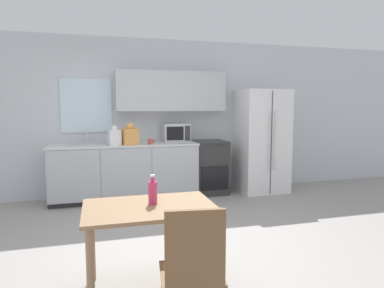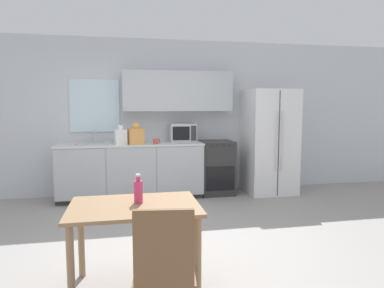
# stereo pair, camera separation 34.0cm
# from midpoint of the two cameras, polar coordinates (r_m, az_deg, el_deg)

# --- Properties ---
(ground_plane) EXTENTS (12.00, 12.00, 0.00)m
(ground_plane) POSITION_cam_midpoint_polar(r_m,az_deg,el_deg) (4.10, -2.38, -15.78)
(ground_plane) COLOR gray
(wall_back) EXTENTS (12.00, 0.38, 2.70)m
(wall_back) POSITION_cam_midpoint_polar(r_m,az_deg,el_deg) (6.06, -5.02, 5.21)
(wall_back) COLOR silver
(wall_back) RESTS_ON ground_plane
(kitchen_counter) EXTENTS (2.39, 0.65, 0.93)m
(kitchen_counter) POSITION_cam_midpoint_polar(r_m,az_deg,el_deg) (5.81, -8.43, -4.41)
(kitchen_counter) COLOR #333333
(kitchen_counter) RESTS_ON ground_plane
(oven_range) EXTENTS (0.57, 0.60, 0.94)m
(oven_range) POSITION_cam_midpoint_polar(r_m,az_deg,el_deg) (6.08, 5.62, -3.90)
(oven_range) COLOR #2D2D2D
(oven_range) RESTS_ON ground_plane
(refrigerator) EXTENTS (0.83, 0.80, 1.83)m
(refrigerator) POSITION_cam_midpoint_polar(r_m,az_deg,el_deg) (6.29, 14.29, 0.41)
(refrigerator) COLOR white
(refrigerator) RESTS_ON ground_plane
(kitchen_sink) EXTENTS (0.56, 0.44, 0.22)m
(kitchen_sink) POSITION_cam_midpoint_polar(r_m,az_deg,el_deg) (5.75, -14.36, 0.14)
(kitchen_sink) COLOR #B7BABC
(kitchen_sink) RESTS_ON kitchen_counter
(microwave) EXTENTS (0.45, 0.34, 0.32)m
(microwave) POSITION_cam_midpoint_polar(r_m,az_deg,el_deg) (5.95, 0.06, 1.92)
(microwave) COLOR #B7BABC
(microwave) RESTS_ON kitchen_counter
(coffee_mug) EXTENTS (0.11, 0.08, 0.09)m
(coffee_mug) POSITION_cam_midpoint_polar(r_m,az_deg,el_deg) (5.60, -4.28, 0.47)
(coffee_mug) COLOR #BF4C3F
(coffee_mug) RESTS_ON kitchen_counter
(grocery_bag_0) EXTENTS (0.27, 0.24, 0.35)m
(grocery_bag_0) POSITION_cam_midpoint_polar(r_m,az_deg,el_deg) (5.58, -7.61, 1.52)
(grocery_bag_0) COLOR #DB994C
(grocery_bag_0) RESTS_ON kitchen_counter
(grocery_bag_1) EXTENTS (0.21, 0.19, 0.31)m
(grocery_bag_1) POSITION_cam_midpoint_polar(r_m,az_deg,el_deg) (5.60, -10.13, 1.35)
(grocery_bag_1) COLOR white
(grocery_bag_1) RESTS_ON kitchen_counter
(dining_table) EXTENTS (1.07, 0.73, 0.73)m
(dining_table) POSITION_cam_midpoint_polar(r_m,az_deg,el_deg) (2.92, -6.18, -12.24)
(dining_table) COLOR #997551
(dining_table) RESTS_ON ground_plane
(dining_chair_near) EXTENTS (0.45, 0.45, 0.93)m
(dining_chair_near) POSITION_cam_midpoint_polar(r_m,az_deg,el_deg) (2.29, -0.15, -19.74)
(dining_chair_near) COLOR brown
(dining_chair_near) RESTS_ON ground_plane
(drink_bottle) EXTENTS (0.08, 0.08, 0.25)m
(drink_bottle) POSITION_cam_midpoint_polar(r_m,az_deg,el_deg) (2.91, -5.63, -7.83)
(drink_bottle) COLOR #DB386B
(drink_bottle) RESTS_ON dining_table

